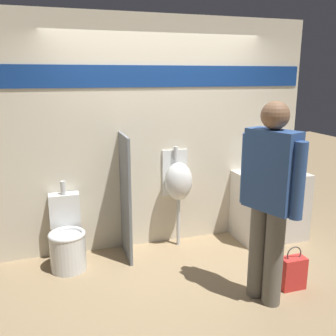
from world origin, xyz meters
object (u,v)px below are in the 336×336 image
at_px(cell_phone, 258,176).
at_px(person_in_vest, 270,196).
at_px(toilet, 67,240).
at_px(shopping_bag, 293,272).
at_px(urinal_near_counter, 178,181).
at_px(sink_basin, 266,167).

relative_size(cell_phone, person_in_vest, 0.08).
bearing_deg(cell_phone, toilet, 177.75).
relative_size(toilet, shopping_bag, 2.07).
height_order(cell_phone, urinal_near_counter, urinal_near_counter).
distance_m(toilet, person_in_vest, 2.19).
height_order(toilet, person_in_vest, person_in_vest).
height_order(sink_basin, cell_phone, sink_basin).
bearing_deg(toilet, person_in_vest, -34.71).
height_order(sink_basin, shopping_bag, sink_basin).
bearing_deg(cell_phone, urinal_near_counter, 165.31).
bearing_deg(toilet, cell_phone, -2.25).
distance_m(sink_basin, person_in_vest, 1.47).
bearing_deg(sink_basin, cell_phone, -140.94).
xyz_separation_m(toilet, person_in_vest, (1.71, -1.18, 0.71)).
xyz_separation_m(urinal_near_counter, shopping_bag, (0.75, -1.27, -0.65)).
bearing_deg(cell_phone, sink_basin, 39.06).
xyz_separation_m(sink_basin, shopping_bag, (-0.39, -1.19, -0.75)).
relative_size(toilet, person_in_vest, 0.50).
bearing_deg(shopping_bag, urinal_near_counter, 120.68).
bearing_deg(sink_basin, toilet, -178.16).
height_order(person_in_vest, shopping_bag, person_in_vest).
bearing_deg(shopping_bag, sink_basin, 71.93).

